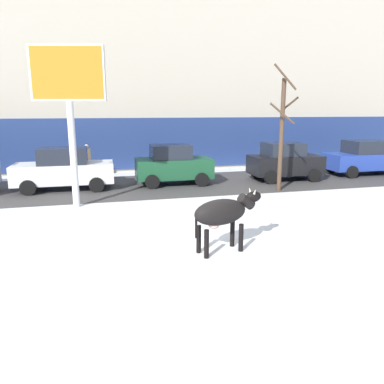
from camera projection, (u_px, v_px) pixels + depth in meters
name	position (u px, v px, depth m)	size (l,w,h in m)	color
ground_plane	(198.00, 246.00, 9.58)	(120.00, 120.00, 0.00)	white
road_strip	(153.00, 185.00, 17.25)	(60.00, 5.60, 0.01)	#423F3F
building_facade	(134.00, 58.00, 22.49)	(44.00, 6.10, 13.00)	#BCB29E
cow_black	(223.00, 213.00, 9.05)	(1.94, 0.90, 1.54)	black
billboard	(68.00, 83.00, 12.53)	(2.50, 0.78, 5.56)	silver
car_white_sedan	(64.00, 169.00, 16.21)	(4.22, 2.03, 1.84)	white
car_darkgreen_hatchback	(173.00, 165.00, 17.37)	(3.52, 1.96, 1.86)	#194C2D
car_black_hatchback	(285.00, 162.00, 18.43)	(3.52, 1.96, 1.86)	black
car_blue_sedan	(365.00, 158.00, 20.01)	(4.22, 2.03, 1.84)	#233D9E
pedestrian_near_billboard	(87.00, 161.00, 18.92)	(0.36, 0.24, 1.73)	#282833
bare_tree_left_lot	(282.00, 131.00, 15.62)	(1.29, 1.29, 5.25)	#4C3828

